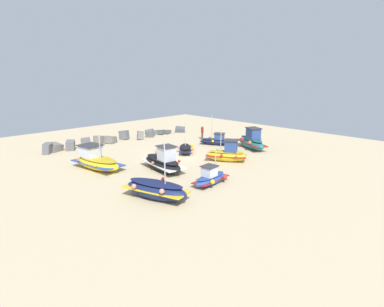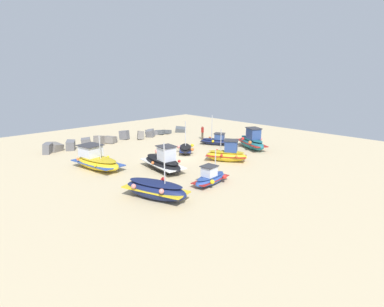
{
  "view_description": "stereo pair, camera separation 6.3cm",
  "coord_description": "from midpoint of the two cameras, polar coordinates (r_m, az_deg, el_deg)",
  "views": [
    {
      "loc": [
        -18.96,
        -21.49,
        7.92
      ],
      "look_at": [
        -0.53,
        -2.78,
        0.9
      ],
      "focal_mm": 28.08,
      "sensor_mm": 36.0,
      "label": 1
    },
    {
      "loc": [
        -18.91,
        -21.53,
        7.92
      ],
      "look_at": [
        -0.53,
        -2.78,
        0.9
      ],
      "focal_mm": 28.08,
      "sensor_mm": 36.0,
      "label": 2
    }
  ],
  "objects": [
    {
      "name": "ground_plane",
      "position": [
        29.73,
        -3.09,
        -0.5
      ],
      "size": [
        44.58,
        44.58,
        0.0
      ],
      "primitive_type": "plane",
      "color": "#C6B289"
    },
    {
      "name": "fishing_boat_0",
      "position": [
        25.32,
        -5.61,
        -1.65
      ],
      "size": [
        2.35,
        5.11,
        2.23
      ],
      "rotation": [
        0.0,
        0.0,
        4.59
      ],
      "color": "black",
      "rests_on": "ground_plane"
    },
    {
      "name": "fishing_boat_1",
      "position": [
        33.12,
        11.2,
        2.3
      ],
      "size": [
        3.28,
        4.72,
        2.36
      ],
      "rotation": [
        0.0,
        0.0,
        4.27
      ],
      "color": "#1E6670",
      "rests_on": "ground_plane"
    },
    {
      "name": "fishing_boat_2",
      "position": [
        30.95,
        -1.32,
        0.89
      ],
      "size": [
        3.12,
        3.14,
        3.25
      ],
      "rotation": [
        0.0,
        0.0,
        3.94
      ],
      "color": "black",
      "rests_on": "ground_plane"
    },
    {
      "name": "fishing_boat_3",
      "position": [
        27.99,
        6.61,
        -0.08
      ],
      "size": [
        3.23,
        3.98,
        3.04
      ],
      "rotation": [
        0.0,
        0.0,
        5.27
      ],
      "color": "gold",
      "rests_on": "ground_plane"
    },
    {
      "name": "fishing_boat_4",
      "position": [
        34.52,
        4.37,
        2.47
      ],
      "size": [
        2.61,
        3.48,
        3.4
      ],
      "rotation": [
        0.0,
        0.0,
        5.19
      ],
      "color": "navy",
      "rests_on": "ground_plane"
    },
    {
      "name": "fishing_boat_5",
      "position": [
        26.91,
        -17.74,
        -1.32
      ],
      "size": [
        2.8,
        5.29,
        2.99
      ],
      "rotation": [
        0.0,
        0.0,
        1.73
      ],
      "color": "gold",
      "rests_on": "ground_plane"
    },
    {
      "name": "fishing_boat_6",
      "position": [
        19.73,
        -6.96,
        -6.78
      ],
      "size": [
        2.93,
        4.81,
        3.86
      ],
      "rotation": [
        0.0,
        0.0,
        1.88
      ],
      "color": "navy",
      "rests_on": "ground_plane"
    },
    {
      "name": "fishing_boat_7",
      "position": [
        22.16,
        3.48,
        -4.63
      ],
      "size": [
        3.37,
        1.82,
        2.54
      ],
      "rotation": [
        0.0,
        0.0,
        3.23
      ],
      "color": "#2D4C9E",
      "rests_on": "ground_plane"
    },
    {
      "name": "person_walking",
      "position": [
        36.98,
        1.91,
        4.19
      ],
      "size": [
        0.32,
        0.32,
        1.75
      ],
      "rotation": [
        0.0,
        0.0,
        1.48
      ],
      "color": "brown",
      "rests_on": "ground_plane"
    },
    {
      "name": "breakwater_rocks",
      "position": [
        37.21,
        -13.86,
        2.89
      ],
      "size": [
        19.06,
        3.15,
        1.36
      ],
      "color": "slate",
      "rests_on": "ground_plane"
    },
    {
      "name": "mooring_buoy_0",
      "position": [
        30.61,
        -6.78,
        0.44
      ],
      "size": [
        0.4,
        0.4,
        0.5
      ],
      "color": "#3F3F42",
      "rests_on": "ground_plane"
    }
  ]
}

